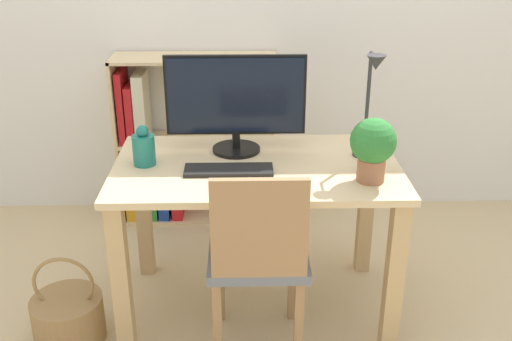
% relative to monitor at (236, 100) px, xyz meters
% --- Properties ---
extents(ground_plane, '(10.00, 10.00, 0.00)m').
position_rel_monitor_xyz_m(ground_plane, '(0.09, -0.16, -0.97)').
color(ground_plane, '#CCB284').
extents(desk, '(1.22, 0.72, 0.73)m').
position_rel_monitor_xyz_m(desk, '(0.09, -0.16, -0.38)').
color(desk, '#D8BC8C').
rests_on(desk, ground_plane).
extents(monitor, '(0.61, 0.21, 0.44)m').
position_rel_monitor_xyz_m(monitor, '(0.00, 0.00, 0.00)').
color(monitor, black).
rests_on(monitor, desk).
extents(keyboard, '(0.37, 0.12, 0.02)m').
position_rel_monitor_xyz_m(keyboard, '(-0.03, -0.24, -0.23)').
color(keyboard, black).
rests_on(keyboard, desk).
extents(vase, '(0.10, 0.10, 0.18)m').
position_rel_monitor_xyz_m(vase, '(-0.39, -0.15, -0.16)').
color(vase, '#1E7266').
rests_on(vase, desk).
extents(desk_lamp, '(0.10, 0.19, 0.47)m').
position_rel_monitor_xyz_m(desk_lamp, '(0.57, -0.12, 0.05)').
color(desk_lamp, '#2D2D33').
rests_on(desk_lamp, desk).
extents(potted_plant, '(0.18, 0.18, 0.26)m').
position_rel_monitor_xyz_m(potted_plant, '(0.54, -0.34, -0.09)').
color(potted_plant, '#9E6647').
rests_on(potted_plant, desk).
extents(chair, '(0.40, 0.40, 0.86)m').
position_rel_monitor_xyz_m(chair, '(0.08, -0.48, -0.49)').
color(chair, slate).
rests_on(chair, ground_plane).
extents(bookshelf, '(0.92, 0.28, 0.98)m').
position_rel_monitor_xyz_m(bookshelf, '(-0.42, 0.76, -0.55)').
color(bookshelf, '#D8BC8C').
rests_on(bookshelf, ground_plane).
extents(basket, '(0.31, 0.31, 0.41)m').
position_rel_monitor_xyz_m(basket, '(-0.73, -0.38, -0.86)').
color(basket, '#997547').
rests_on(basket, ground_plane).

